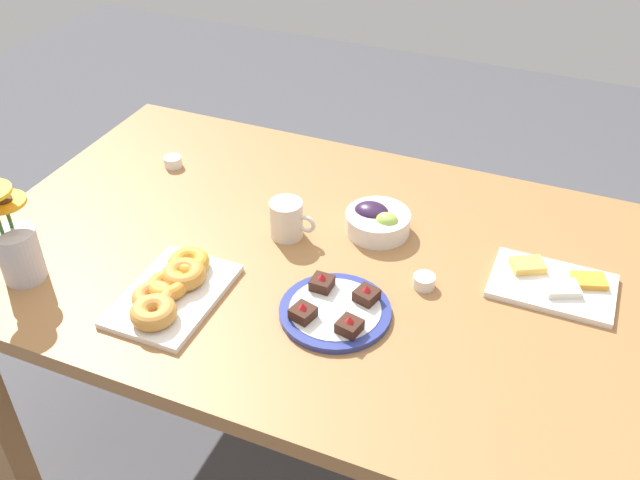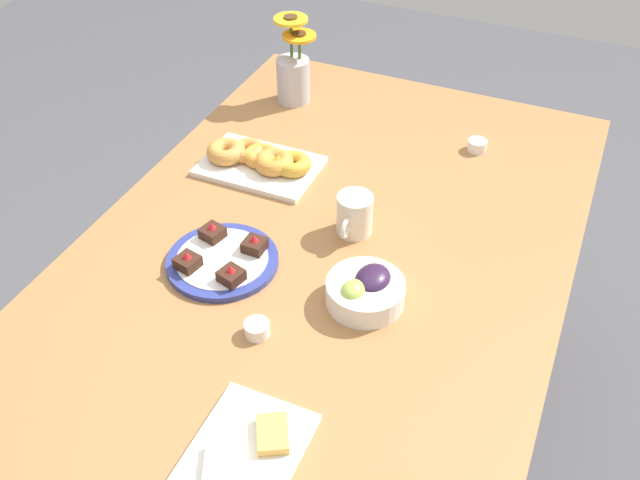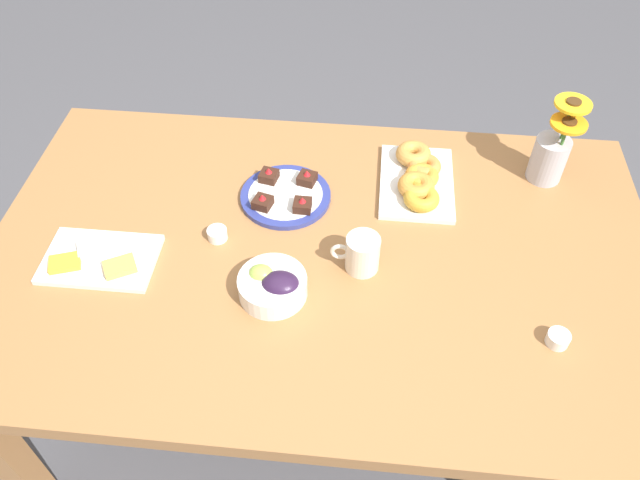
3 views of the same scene
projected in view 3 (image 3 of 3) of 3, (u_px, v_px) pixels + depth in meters
The scene contains 10 objects.
ground_plane at pixel (320, 402), 2.02m from camera, with size 6.00×6.00×0.00m, color #4C4C51.
dining_table at pixel (320, 274), 1.54m from camera, with size 1.60×1.00×0.74m.
coffee_mug at pixel (362, 253), 1.41m from camera, with size 0.11×0.08×0.09m.
grape_bowl at pixel (273, 285), 1.37m from camera, with size 0.15×0.15×0.07m.
cheese_platter at pixel (99, 259), 1.45m from camera, with size 0.26×0.17×0.03m.
croissant_platter at pixel (418, 178), 1.62m from camera, with size 0.19×0.28×0.05m.
jam_cup_honey at pixel (217, 234), 1.50m from camera, with size 0.05×0.05×0.03m.
jam_cup_berry at pixel (558, 338), 1.30m from camera, with size 0.05×0.05×0.03m.
dessert_plate at pixel (286, 195), 1.60m from camera, with size 0.23×0.23×0.05m.
flower_vase at pixel (551, 153), 1.60m from camera, with size 0.11×0.11×0.23m.
Camera 3 is at (-0.10, 0.98, 1.85)m, focal length 35.00 mm.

